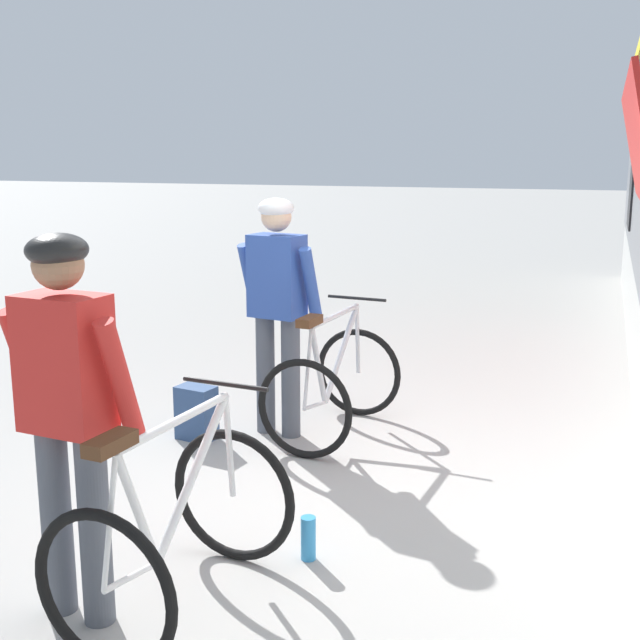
# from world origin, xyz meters

# --- Properties ---
(ground_plane) EXTENTS (80.00, 80.00, 0.00)m
(ground_plane) POSITION_xyz_m (0.00, 0.00, 0.00)
(ground_plane) COLOR #A09E99
(cyclist_near_in_red) EXTENTS (0.63, 0.35, 1.76)m
(cyclist_near_in_red) POSITION_xyz_m (-0.73, -1.60, 1.05)
(cyclist_near_in_red) COLOR #4C515B
(cyclist_near_in_red) RESTS_ON ground
(cyclist_far_in_blue) EXTENTS (0.64, 0.37, 1.76)m
(cyclist_far_in_blue) POSITION_xyz_m (-0.79, 0.97, 1.05)
(cyclist_far_in_blue) COLOR #4C515B
(cyclist_far_in_blue) RESTS_ON ground
(bicycle_near_white) EXTENTS (0.81, 1.13, 0.99)m
(bicycle_near_white) POSITION_xyz_m (-0.34, -1.40, 0.40)
(bicycle_near_white) COLOR black
(bicycle_near_white) RESTS_ON ground
(bicycle_far_silver) EXTENTS (0.80, 1.12, 0.99)m
(bicycle_far_silver) POSITION_xyz_m (-0.40, 1.06, 0.40)
(bicycle_far_silver) COLOR black
(bicycle_far_silver) RESTS_ON ground
(backpack_on_platform) EXTENTS (0.31, 0.22, 0.40)m
(backpack_on_platform) POSITION_xyz_m (-1.32, 0.66, 0.20)
(backpack_on_platform) COLOR navy
(backpack_on_platform) RESTS_ON ground
(water_bottle_near_the_bikes) EXTENTS (0.08, 0.08, 0.23)m
(water_bottle_near_the_bikes) POSITION_xyz_m (0.08, -0.76, 0.12)
(water_bottle_near_the_bikes) COLOR #338CCC
(water_bottle_near_the_bikes) RESTS_ON ground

